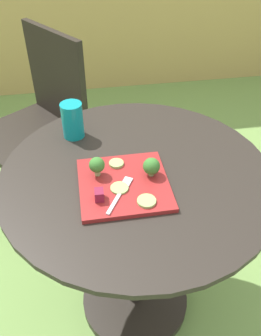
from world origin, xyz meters
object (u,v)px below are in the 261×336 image
salad_plate (124,184)px  drinking_glass (73,122)px  fork (121,191)px  patio_chair (42,112)px

salad_plate → drinking_glass: (-0.13, 0.28, 0.05)m
fork → drinking_glass: bearing=110.0°
patio_chair → salad_plate: 0.89m
patio_chair → drinking_glass: bearing=-73.9°
salad_plate → drinking_glass: 0.31m
drinking_glass → fork: drinking_glass is taller
patio_chair → fork: size_ratio=6.37×
salad_plate → fork: size_ratio=1.81×
drinking_glass → fork: bearing=-70.0°
patio_chair → drinking_glass: size_ratio=7.36×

